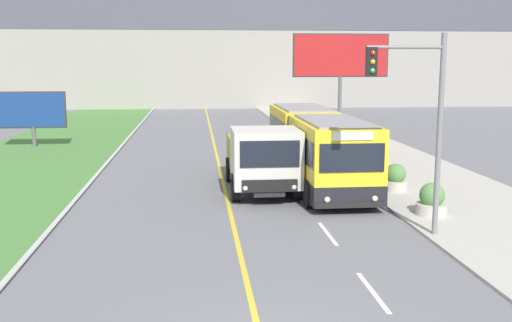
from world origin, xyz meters
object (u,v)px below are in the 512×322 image
at_px(billboard_small, 32,111).
at_px(planter_round_near, 432,201).
at_px(traffic_light_mast, 419,110).
at_px(planter_round_far, 345,150).
at_px(planter_round_third, 364,163).
at_px(city_bus, 316,146).
at_px(dump_truck, 263,160).
at_px(billboard_large, 341,58).
at_px(planter_round_second, 395,179).

distance_m(billboard_small, planter_round_near, 25.12).
bearing_deg(traffic_light_mast, planter_round_far, 84.19).
bearing_deg(planter_round_third, traffic_light_mast, -97.47).
bearing_deg(city_bus, planter_round_far, 62.52).
xyz_separation_m(city_bus, traffic_light_mast, (1.20, -8.53, 2.24)).
height_order(city_bus, planter_round_third, city_bus).
relative_size(city_bus, planter_round_near, 11.35).
bearing_deg(planter_round_near, planter_round_far, 90.29).
relative_size(dump_truck, planter_round_far, 5.74).
distance_m(city_bus, dump_truck, 3.53).
relative_size(planter_round_near, planter_round_third, 0.98).
bearing_deg(billboard_large, dump_truck, -112.98).
distance_m(billboard_large, planter_round_far, 10.30).
distance_m(planter_round_near, planter_round_far, 11.29).
bearing_deg(planter_round_second, billboard_small, 140.46).
bearing_deg(planter_round_far, planter_round_third, -91.51).
xyz_separation_m(planter_round_third, planter_round_far, (0.10, 3.76, 0.02)).
bearing_deg(billboard_large, planter_round_third, -98.68).
bearing_deg(traffic_light_mast, planter_round_third, 82.53).
xyz_separation_m(dump_truck, planter_round_far, (5.10, 7.39, -0.77)).
relative_size(traffic_light_mast, planter_round_third, 5.41).
relative_size(dump_truck, billboard_large, 0.94).
xyz_separation_m(billboard_large, planter_round_third, (-1.95, -12.75, -4.70)).
height_order(dump_truck, planter_round_second, dump_truck).
relative_size(dump_truck, planter_round_third, 5.92).
height_order(city_bus, planter_round_far, city_bus).
bearing_deg(planter_round_second, planter_round_far, 90.75).
relative_size(billboard_small, planter_round_third, 3.58).
xyz_separation_m(city_bus, billboard_small, (-14.71, 11.75, 0.67)).
bearing_deg(city_bus, planter_round_third, 25.41).
bearing_deg(planter_round_second, dump_truck, 178.48).
bearing_deg(planter_round_far, billboard_small, 158.47).
bearing_deg(billboard_large, planter_round_far, -101.61).
height_order(dump_truck, planter_round_near, dump_truck).
distance_m(dump_truck, planter_round_near, 6.51).
distance_m(dump_truck, billboard_large, 18.21).
distance_m(traffic_light_mast, billboard_small, 25.82).
relative_size(city_bus, traffic_light_mast, 2.06).
distance_m(planter_round_near, planter_round_third, 7.53).
bearing_deg(traffic_light_mast, planter_round_second, 76.11).
height_order(traffic_light_mast, planter_round_near, traffic_light_mast).
bearing_deg(billboard_small, planter_round_third, -31.63).
height_order(planter_round_third, planter_round_far, planter_round_far).
height_order(dump_truck, planter_round_far, dump_truck).
bearing_deg(planter_round_near, traffic_light_mast, -123.21).
bearing_deg(billboard_small, dump_truck, -49.39).
relative_size(billboard_small, planter_round_second, 3.67).
distance_m(billboard_large, planter_round_near, 20.89).
bearing_deg(planter_round_far, dump_truck, -124.61).
xyz_separation_m(billboard_large, planter_round_far, (-1.85, -8.99, -4.69)).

